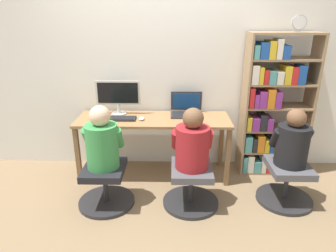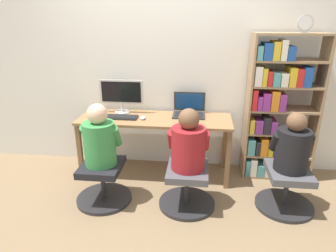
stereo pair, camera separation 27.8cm
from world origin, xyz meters
TOP-DOWN VIEW (x-y plane):
  - ground_plane at (0.00, 0.00)m, footprint 14.00×14.00m
  - wall_back at (0.00, 0.63)m, footprint 10.00×0.05m
  - desk at (0.00, 0.28)m, footprint 1.77×0.57m
  - desktop_monitor at (-0.43, 0.44)m, footprint 0.53×0.18m
  - laptop at (0.39, 0.43)m, footprint 0.38×0.31m
  - keyboard at (-0.39, 0.23)m, footprint 0.39×0.16m
  - computer_mouse_by_keyboard at (-0.13, 0.22)m, footprint 0.06×0.10m
  - office_chair_left at (-0.46, -0.35)m, footprint 0.58×0.58m
  - office_chair_right at (0.42, -0.34)m, footprint 0.58×0.58m
  - person_at_monitor at (-0.46, -0.34)m, footprint 0.39×0.32m
  - person_at_laptop at (0.42, -0.33)m, footprint 0.41×0.33m
  - bookshelf at (1.38, 0.40)m, footprint 0.79×0.32m
  - desk_clock at (1.54, 0.32)m, footprint 0.16×0.03m
  - office_chair_side at (1.42, -0.26)m, footprint 0.58×0.58m
  - person_near_shelf at (1.42, -0.26)m, footprint 0.39×0.31m

SIDE VIEW (x-z plane):
  - ground_plane at x=0.00m, z-range 0.00..0.00m
  - office_chair_left at x=-0.46m, z-range 0.00..0.43m
  - office_chair_right at x=0.42m, z-range 0.00..0.43m
  - office_chair_side at x=1.42m, z-range 0.00..0.43m
  - desk at x=0.00m, z-range 0.28..1.01m
  - person_near_shelf at x=1.42m, z-range 0.38..0.97m
  - person_at_laptop at x=0.42m, z-range 0.38..1.00m
  - person_at_monitor at x=-0.46m, z-range 0.39..1.02m
  - keyboard at x=-0.39m, z-range 0.73..0.75m
  - computer_mouse_by_keyboard at x=-0.13m, z-range 0.73..0.76m
  - laptop at x=0.39m, z-range 0.65..0.91m
  - bookshelf at x=1.38m, z-range -0.03..1.65m
  - desktop_monitor at x=-0.43m, z-range 0.75..1.16m
  - wall_back at x=0.00m, z-range 0.00..2.60m
  - desk_clock at x=1.54m, z-range 1.69..1.86m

